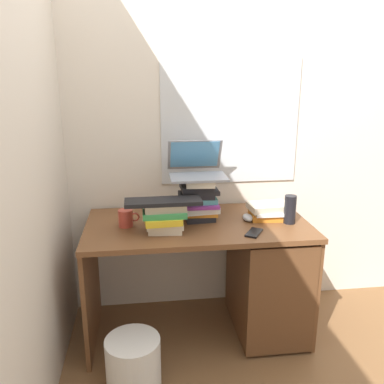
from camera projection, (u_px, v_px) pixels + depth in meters
name	position (u px, v px, depth m)	size (l,w,h in m)	color
ground_plane	(197.00, 329.00, 2.57)	(6.00, 6.00, 0.00)	brown
wall_back	(190.00, 118.00, 2.58)	(6.00, 0.06, 2.60)	silver
wall_left	(44.00, 128.00, 2.11)	(0.05, 6.00, 2.60)	beige
desk	(250.00, 272.00, 2.48)	(1.31, 0.68, 0.73)	brown
book_stack_tall	(199.00, 199.00, 2.40)	(0.25, 0.20, 0.25)	black
book_stack_keyboard_riser	(165.00, 218.00, 2.21)	(0.24, 0.19, 0.16)	beige
book_stack_side	(268.00, 211.00, 2.43)	(0.25, 0.20, 0.09)	orange
laptop	(197.00, 167.00, 2.41)	(0.33, 0.33, 0.21)	gray
keyboard	(163.00, 202.00, 2.19)	(0.42, 0.14, 0.02)	black
computer_mouse	(248.00, 217.00, 2.40)	(0.06, 0.10, 0.04)	#A5A8AD
mug	(126.00, 218.00, 2.30)	(0.12, 0.08, 0.10)	#B23F33
water_bottle	(290.00, 209.00, 2.34)	(0.07, 0.07, 0.17)	black
cell_phone	(254.00, 233.00, 2.20)	(0.07, 0.14, 0.01)	black
wastebasket	(133.00, 365.00, 2.04)	(0.28, 0.28, 0.30)	silver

